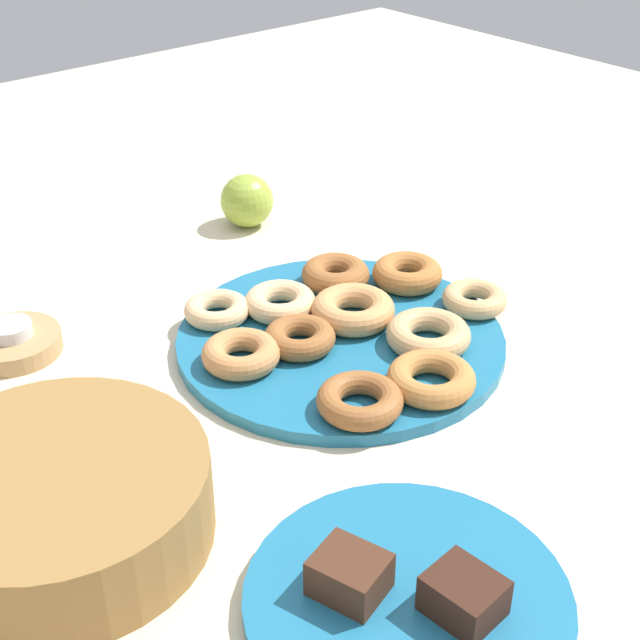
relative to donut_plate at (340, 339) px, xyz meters
The scene contains 20 objects.
ground_plane 0.01m from the donut_plate, ahead, with size 2.40×2.40×0.00m, color beige.
donut_plate is the anchor object (origin of this frame).
donut_0 0.10m from the donut_plate, 143.87° to the right, with size 0.09×0.09×0.03m, color tan.
donut_1 0.04m from the donut_plate, 67.10° to the right, with size 0.10×0.10×0.03m, color tan.
donut_2 0.12m from the donut_plate, 79.37° to the left, with size 0.08×0.08×0.03m, color #C6844C.
donut_3 0.09m from the donut_plate, 14.41° to the left, with size 0.08×0.08×0.03m, color #EABC84.
donut_4 0.14m from the donut_plate, 146.22° to the left, with size 0.09×0.09×0.02m, color #995B2D.
donut_5 0.15m from the donut_plate, 75.85° to the right, with size 0.09×0.09×0.03m, color #AD6B33.
donut_6 0.12m from the donut_plate, 38.11° to the right, with size 0.08×0.08×0.03m, color #995B2D.
donut_7 0.17m from the donut_plate, 109.79° to the right, with size 0.08×0.08×0.02m, color tan.
donut_8 0.15m from the donut_plate, 36.18° to the left, with size 0.08×0.08×0.02m, color #EABC84.
donut_9 0.14m from the donut_plate, behind, with size 0.09×0.09×0.03m, color #BC7A3D.
donut_10 0.06m from the donut_plate, 80.84° to the left, with size 0.08×0.08×0.02m, color #995B2D.
cake_plate 0.38m from the donut_plate, 146.51° to the left, with size 0.25×0.25×0.02m, color #1E6B93.
brownie_near 0.40m from the donut_plate, 151.78° to the left, with size 0.05×0.05×0.03m, color #381E14.
brownie_far 0.37m from the donut_plate, 139.72° to the left, with size 0.05×0.05×0.03m, color #472819.
candle_holder 0.36m from the donut_plate, 51.99° to the left, with size 0.11×0.11×0.02m, color tan.
tealight 0.36m from the donut_plate, 51.99° to the left, with size 0.05×0.05×0.01m, color silver.
basket 0.38m from the donut_plate, 101.06° to the left, with size 0.25×0.25×0.07m, color olive.
apple 0.34m from the donut_plate, 18.53° to the right, with size 0.07×0.07×0.07m, color #93AD38.
Camera 1 is at (-0.65, 0.58, 0.56)m, focal length 51.52 mm.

